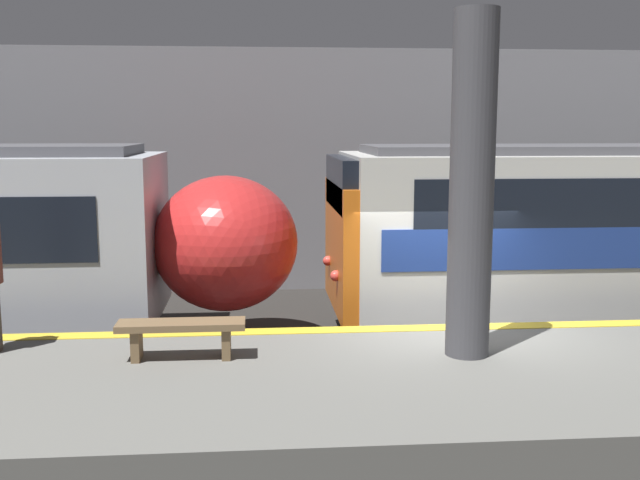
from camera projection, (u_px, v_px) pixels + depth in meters
ground_plane at (451, 396)px, 10.53m from camera, size 120.00×120.00×0.00m
platform at (495, 413)px, 8.56m from camera, size 40.00×3.84×1.05m
station_rear_barrier at (374, 170)px, 17.22m from camera, size 50.00×0.15×5.49m
support_pillar_near at (472, 187)px, 8.72m from camera, size 0.52×0.52×4.05m
platform_bench at (181, 331)px, 8.81m from camera, size 1.50×0.40×0.45m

